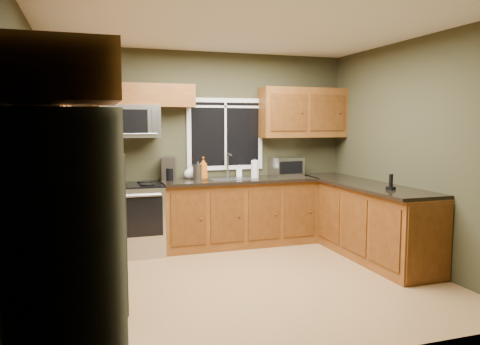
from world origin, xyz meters
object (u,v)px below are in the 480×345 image
soap_bottle_b (239,171)px  cordless_phone (391,185)px  microwave (130,121)px  soap_bottle_c (189,172)px  range (133,219)px  paper_towel_roll (255,169)px  coffee_maker (169,169)px  refrigerator (67,241)px  soap_bottle_a (203,168)px  kettle (198,171)px  toaster_oven (287,167)px

soap_bottle_b → cordless_phone: 2.20m
microwave → soap_bottle_c: bearing=6.7°
soap_bottle_b → range: bearing=-171.4°
paper_towel_roll → cordless_phone: paper_towel_roll is taller
cordless_phone → coffee_maker: bearing=142.7°
coffee_maker → cordless_phone: 2.87m
refrigerator → paper_towel_roll: (2.39, 2.81, 0.16)m
paper_towel_roll → soap_bottle_a: (-0.75, -0.01, 0.03)m
range → cordless_phone: bearing=-29.4°
kettle → soap_bottle_c: size_ratio=1.40×
microwave → soap_bottle_c: size_ratio=4.11×
coffee_maker → soap_bottle_b: (1.02, 0.06, -0.06)m
range → soap_bottle_b: 1.64m
toaster_oven → cordless_phone: toaster_oven is taller
soap_bottle_b → paper_towel_roll: bearing=-48.8°
microwave → kettle: bearing=-6.0°
toaster_oven → cordless_phone: size_ratio=2.46×
soap_bottle_a → toaster_oven: bearing=5.2°
refrigerator → kettle: bearing=60.8°
microwave → soap_bottle_a: bearing=-6.3°
refrigerator → cordless_phone: refrigerator is taller
paper_towel_roll → soap_bottle_a: 0.75m
range → paper_towel_roll: 1.80m
paper_towel_roll → kettle: bearing=179.4°
toaster_oven → soap_bottle_b: bearing=173.2°
coffee_maker → cordless_phone: bearing=-37.3°
microwave → soap_bottle_b: microwave is taller
paper_towel_roll → coffee_maker: bearing=173.6°
soap_bottle_a → cordless_phone: bearing=-41.1°
toaster_oven → kettle: (-1.36, -0.10, -0.01)m
kettle → soap_bottle_b: bearing=16.0°
microwave → paper_towel_roll: bearing=-3.4°
soap_bottle_c → cordless_phone: (1.99, -1.80, -0.04)m
refrigerator → soap_bottle_b: 3.73m
microwave → coffee_maker: bearing=3.7°
soap_bottle_c → cordless_phone: 2.68m
range → cordless_phone: cordless_phone is taller
refrigerator → microwave: microwave is taller
refrigerator → range: bearing=76.0°
coffee_maker → kettle: 0.40m
range → soap_bottle_b: soap_bottle_b is taller
microwave → soap_bottle_a: size_ratio=2.44×
coffee_maker → soap_bottle_c: (0.29, 0.06, -0.05)m
microwave → soap_bottle_a: microwave is taller
soap_bottle_c → refrigerator: bearing=-116.4°
refrigerator → microwave: bearing=76.7°
refrigerator → coffee_maker: size_ratio=5.80×
refrigerator → kettle: refrigerator is taller
range → microwave: 1.27m
range → soap_bottle_b: bearing=8.6°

